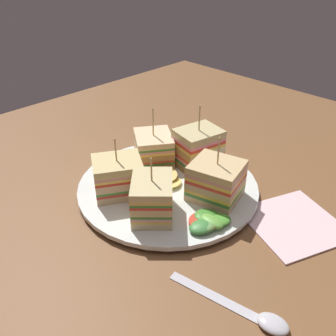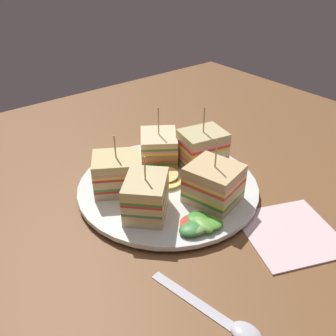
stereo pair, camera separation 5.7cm
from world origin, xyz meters
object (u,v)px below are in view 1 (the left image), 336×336
Objects in this scene: sandwich_wedge_1 at (216,180)px; sandwich_wedge_0 at (152,198)px; sandwich_wedge_3 at (154,148)px; spoon at (255,315)px; sandwich_wedge_4 at (118,177)px; sandwich_wedge_2 at (198,148)px; napkin at (294,222)px; plate at (168,186)px; chip_pile at (164,178)px.

sandwich_wedge_0 is at bearing 54.31° from sandwich_wedge_1.
spoon is (13.61, 30.29, -3.40)cm from sandwich_wedge_3.
sandwich_wedge_0 is 20.14cm from spoon.
sandwich_wedge_4 is at bearing 161.83° from spoon.
sandwich_wedge_2 is at bearing -27.97° from sandwich_wedge_0.
sandwich_wedge_2 is 1.10× the size of sandwich_wedge_3.
sandwich_wedge_2 is 19.71cm from napkin.
sandwich_wedge_2 reaches higher than plate.
sandwich_wedge_1 is at bearing 107.03° from chip_pile.
sandwich_wedge_4 is 1.53× the size of chip_pile.
chip_pile reaches higher than plate.
sandwich_wedge_1 is 1.08× the size of sandwich_wedge_4.
plate is 8.55cm from sandwich_wedge_1.
plate is 1.99× the size of spoon.
sandwich_wedge_3 reaches higher than chip_pile.
sandwich_wedge_2 is 8.18cm from chip_pile.
napkin is (-4.23, 11.17, -3.94)cm from sandwich_wedge_1.
sandwich_wedge_4 reaches higher than napkin.
chip_pile is at bearing 9.66° from sandwich_wedge_2.
sandwich_wedge_2 is at bearing 177.35° from chip_pile.
napkin is at bearing -27.11° from sandwich_wedge_4.
chip_pile is at bearing 2.08° from sandwich_wedge_1.
sandwich_wedge_2 is 1.79× the size of chip_pile.
spoon is at bearing -65.57° from sandwich_wedge_4.
chip_pile reaches higher than napkin.
sandwich_wedge_2 is (-5.15, -8.03, 0.40)cm from sandwich_wedge_1.
plate is 3.10× the size of sandwich_wedge_0.
chip_pile reaches higher than spoon.
chip_pile is at bearing -10.30° from sandwich_wedge_0.
plate reaches higher than napkin.
sandwich_wedge_3 is 1.62× the size of chip_pile.
sandwich_wedge_4 is at bearing -21.97° from chip_pile.
sandwich_wedge_4 reaches higher than chip_pile.
sandwich_wedge_2 reaches higher than sandwich_wedge_1.
napkin is (-13.73, 22.36, -3.88)cm from sandwich_wedge_4.
sandwich_wedge_4 is 7.80cm from chip_pile.
spoon is at bearing 15.53° from napkin.
sandwich_wedge_2 is at bearing 68.80° from sandwich_wedge_3.
napkin is at bearing 110.38° from plate.
plate is 1.52cm from chip_pile.
chip_pile is at bearing 5.02° from sandwich_wedge_3.
sandwich_wedge_2 is at bearing -92.75° from napkin.
sandwich_wedge_2 is 30.20cm from spoon.
chip_pile is at bearing -95.18° from plate.
plate reaches higher than spoon.
sandwich_wedge_1 is at bearing 69.62° from sandwich_wedge_2.
sandwich_wedge_3 is 0.69× the size of spoon.
sandwich_wedge_0 and sandwich_wedge_4 have the same top height.
spoon is at bearing 67.20° from chip_pile.
plate is 2.34× the size of napkin.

